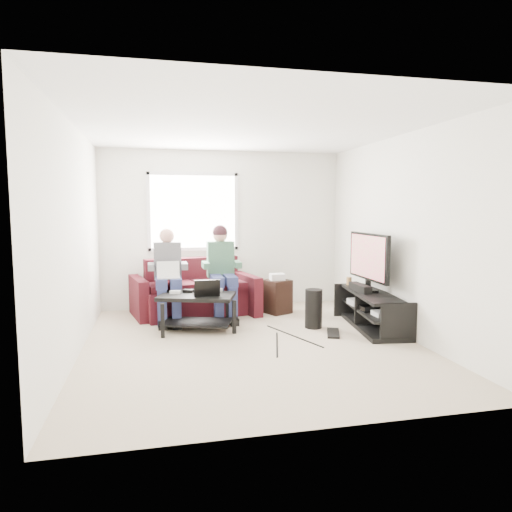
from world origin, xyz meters
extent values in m
plane|color=beige|center=(0.00, 0.00, 0.00)|extent=(4.50, 4.50, 0.00)
plane|color=white|center=(0.00, 0.00, 2.60)|extent=(4.50, 4.50, 0.00)
plane|color=white|center=(0.00, 2.25, 1.30)|extent=(4.50, 0.00, 4.50)
plane|color=white|center=(0.00, -2.25, 1.30)|extent=(4.50, 0.00, 4.50)
plane|color=white|center=(-2.00, 0.00, 1.30)|extent=(0.00, 4.50, 4.50)
plane|color=white|center=(2.00, 0.00, 1.30)|extent=(0.00, 4.50, 4.50)
cube|color=white|center=(-0.50, 2.24, 1.60)|extent=(1.40, 0.01, 1.20)
cube|color=silver|center=(-0.50, 2.23, 1.60)|extent=(1.48, 0.04, 1.28)
cube|color=#40101A|center=(-0.55, 1.69, 0.21)|extent=(1.66, 1.11, 0.43)
cube|color=#40101A|center=(-0.55, 2.04, 0.64)|extent=(1.53, 0.51, 0.44)
cube|color=#40101A|center=(-1.39, 1.69, 0.30)|extent=(0.34, 0.92, 0.61)
cube|color=#40101A|center=(0.29, 1.69, 0.30)|extent=(0.34, 0.92, 0.61)
cube|color=#40101A|center=(-0.93, 1.67, 0.48)|extent=(0.84, 0.82, 0.10)
cube|color=#40101A|center=(-0.18, 1.67, 0.48)|extent=(0.84, 0.82, 0.10)
cube|color=navy|center=(-1.05, 1.25, 0.60)|extent=(0.16, 0.45, 0.14)
cube|color=navy|center=(-0.85, 1.25, 0.60)|extent=(0.16, 0.45, 0.14)
cube|color=navy|center=(-1.05, 1.06, 0.26)|extent=(0.13, 0.13, 0.53)
cube|color=navy|center=(-0.85, 1.06, 0.26)|extent=(0.13, 0.13, 0.53)
cube|color=slate|center=(-0.95, 1.57, 0.88)|extent=(0.40, 0.22, 0.55)
sphere|color=#D99A88|center=(-0.95, 1.59, 1.25)|extent=(0.22, 0.22, 0.22)
cube|color=navy|center=(-0.25, 1.25, 0.60)|extent=(0.16, 0.45, 0.14)
cube|color=navy|center=(-0.05, 1.25, 0.60)|extent=(0.16, 0.45, 0.14)
cube|color=navy|center=(-0.25, 1.06, 0.26)|extent=(0.13, 0.13, 0.53)
cube|color=navy|center=(-0.05, 1.06, 0.26)|extent=(0.13, 0.13, 0.53)
cube|color=#525555|center=(-0.15, 1.57, 0.88)|extent=(0.40, 0.22, 0.55)
sphere|color=#D99A88|center=(-0.15, 1.59, 1.25)|extent=(0.22, 0.22, 0.22)
sphere|color=black|center=(-0.15, 1.59, 1.29)|extent=(0.23, 0.23, 0.23)
cube|color=black|center=(-0.59, 0.77, 0.47)|extent=(1.13, 0.88, 0.05)
cube|color=black|center=(-0.59, 0.77, 0.11)|extent=(1.03, 0.78, 0.02)
cube|color=black|center=(-1.06, 0.50, 0.22)|extent=(0.05, 0.05, 0.45)
cube|color=black|center=(-0.13, 0.50, 0.22)|extent=(0.05, 0.05, 0.45)
cube|color=black|center=(-1.06, 1.04, 0.22)|extent=(0.05, 0.05, 0.45)
cube|color=black|center=(-0.13, 1.04, 0.22)|extent=(0.05, 0.05, 0.45)
cube|color=silver|center=(-0.87, 0.89, 0.52)|extent=(0.16, 0.13, 0.04)
cube|color=black|center=(-0.69, 0.95, 0.52)|extent=(0.16, 0.13, 0.04)
cube|color=gray|center=(-0.29, 0.92, 0.52)|extent=(0.16, 0.12, 0.04)
cube|color=black|center=(1.77, 0.36, 0.48)|extent=(0.66, 1.56, 0.04)
cube|color=black|center=(1.77, 0.36, 0.25)|extent=(0.61, 1.49, 0.03)
cube|color=black|center=(1.77, 0.36, 0.03)|extent=(0.66, 1.56, 0.06)
cube|color=black|center=(1.77, -0.37, 0.25)|extent=(0.45, 0.10, 0.50)
cube|color=black|center=(1.77, 1.10, 0.25)|extent=(0.45, 0.10, 0.50)
cube|color=black|center=(1.77, 0.46, 0.52)|extent=(0.12, 0.40, 0.04)
cube|color=black|center=(1.77, 0.46, 0.60)|extent=(0.06, 0.06, 0.12)
cube|color=black|center=(1.77, 0.46, 0.99)|extent=(0.05, 1.10, 0.65)
cube|color=#C52E63|center=(1.74, 0.46, 0.99)|extent=(0.01, 1.01, 0.58)
cube|color=black|center=(1.65, 0.46, 0.55)|extent=(0.12, 0.50, 0.10)
cylinder|color=#A47B46|center=(1.72, 0.99, 0.56)|extent=(0.08, 0.08, 0.12)
cube|color=silver|center=(1.77, -0.04, 0.30)|extent=(0.30, 0.22, 0.06)
cube|color=gray|center=(1.77, 0.66, 0.31)|extent=(0.34, 0.26, 0.08)
cube|color=black|center=(1.77, 0.31, 0.30)|extent=(0.38, 0.30, 0.07)
cylinder|color=black|center=(1.00, 0.55, 0.27)|extent=(0.24, 0.24, 0.54)
cube|color=black|center=(1.15, 0.18, 0.01)|extent=(0.31, 0.49, 0.03)
cube|color=black|center=(0.74, 1.53, 0.26)|extent=(0.36, 0.36, 0.53)
cube|color=silver|center=(0.74, 1.53, 0.58)|extent=(0.22, 0.18, 0.10)
camera|label=1|loc=(-1.13, -5.34, 1.66)|focal=32.00mm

